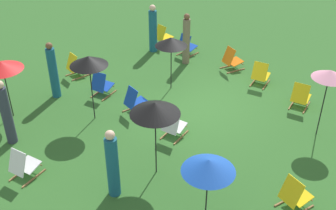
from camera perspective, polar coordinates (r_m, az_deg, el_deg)
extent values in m
plane|color=#2D6026|center=(13.13, 3.79, 0.07)|extent=(40.00, 40.00, 0.00)
cube|color=olive|center=(14.90, -11.53, 3.69)|extent=(0.09, 0.76, 0.04)
cube|color=olive|center=(15.25, -12.35, 4.28)|extent=(0.09, 0.76, 0.04)
cube|color=yellow|center=(15.00, -11.72, 4.96)|extent=(0.51, 0.47, 0.13)
cube|color=yellow|center=(14.76, -12.85, 5.57)|extent=(0.50, 0.28, 0.57)
cylinder|color=olive|center=(15.11, -11.03, 4.95)|extent=(0.44, 0.06, 0.03)
cube|color=olive|center=(12.65, -3.63, -1.22)|extent=(0.12, 0.76, 0.04)
cube|color=olive|center=(12.96, -4.71, -0.36)|extent=(0.12, 0.76, 0.04)
cube|color=#1947B7|center=(12.71, -3.84, 0.32)|extent=(0.53, 0.49, 0.13)
cube|color=#1947B7|center=(12.43, -5.04, 0.97)|extent=(0.51, 0.30, 0.57)
cylinder|color=olive|center=(12.84, -3.09, 0.33)|extent=(0.44, 0.08, 0.03)
cube|color=olive|center=(14.52, 13.07, 2.68)|extent=(0.26, 0.74, 0.04)
cube|color=olive|center=(14.61, 11.44, 3.10)|extent=(0.26, 0.74, 0.04)
cube|color=yellow|center=(14.53, 12.49, 3.92)|extent=(0.59, 0.56, 0.13)
cube|color=yellow|center=(14.15, 12.24, 4.42)|extent=(0.53, 0.38, 0.57)
cylinder|color=olive|center=(14.73, 12.70, 4.00)|extent=(0.43, 0.16, 0.03)
cube|color=olive|center=(11.67, 1.78, -4.37)|extent=(0.22, 0.75, 0.04)
cube|color=olive|center=(11.85, -0.05, -3.70)|extent=(0.22, 0.75, 0.04)
cube|color=white|center=(11.68, 1.13, -2.79)|extent=(0.57, 0.54, 0.13)
cube|color=white|center=(11.31, 0.35, -2.36)|extent=(0.53, 0.35, 0.57)
cylinder|color=olive|center=(11.86, 1.63, -2.60)|extent=(0.43, 0.13, 0.03)
cube|color=olive|center=(16.16, 3.23, 6.66)|extent=(0.06, 0.76, 0.04)
cube|color=olive|center=(16.43, 2.08, 7.13)|extent=(0.06, 0.76, 0.04)
cube|color=#1947B7|center=(16.26, 2.91, 7.80)|extent=(0.50, 0.45, 0.13)
cube|color=#1947B7|center=(15.94, 2.21, 8.41)|extent=(0.49, 0.26, 0.57)
cylinder|color=olive|center=(16.42, 3.37, 7.78)|extent=(0.44, 0.04, 0.03)
cube|color=olive|center=(10.87, -17.57, -9.37)|extent=(0.24, 0.74, 0.04)
cube|color=olive|center=(11.15, -19.15, -8.52)|extent=(0.24, 0.74, 0.04)
cube|color=white|center=(10.90, -18.21, -7.66)|extent=(0.58, 0.55, 0.13)
cube|color=white|center=(10.59, -19.63, -7.33)|extent=(0.53, 0.37, 0.57)
cylinder|color=olive|center=(11.04, -17.41, -7.39)|extent=(0.43, 0.15, 0.03)
cube|color=olive|center=(15.20, 9.11, 4.55)|extent=(0.24, 0.74, 0.04)
cube|color=olive|center=(15.52, 8.17, 5.22)|extent=(0.24, 0.74, 0.04)
cube|color=orange|center=(15.30, 9.02, 5.80)|extent=(0.58, 0.55, 0.13)
cube|color=orange|center=(15.02, 8.17, 6.54)|extent=(0.53, 0.37, 0.57)
cylinder|color=olive|center=(15.44, 9.61, 5.71)|extent=(0.43, 0.15, 0.03)
cube|color=olive|center=(16.94, -0.03, 7.96)|extent=(0.07, 0.76, 0.04)
cube|color=olive|center=(17.25, -1.00, 8.41)|extent=(0.07, 0.76, 0.04)
cube|color=yellow|center=(17.05, -0.27, 9.05)|extent=(0.50, 0.46, 0.13)
cube|color=yellow|center=(16.77, -1.06, 9.66)|extent=(0.49, 0.27, 0.57)
cylinder|color=olive|center=(17.20, 0.25, 9.01)|extent=(0.44, 0.05, 0.03)
cube|color=olive|center=(10.22, 15.70, -12.16)|extent=(0.20, 0.75, 0.04)
cube|color=yellow|center=(10.01, 17.21, -11.59)|extent=(0.56, 0.53, 0.13)
cube|color=yellow|center=(9.65, 16.23, -11.11)|extent=(0.52, 0.34, 0.57)
cylinder|color=olive|center=(10.18, 17.94, -11.42)|extent=(0.44, 0.12, 0.03)
cube|color=olive|center=(13.60, 18.12, -0.32)|extent=(0.25, 0.74, 0.04)
cube|color=olive|center=(13.66, 16.36, 0.17)|extent=(0.25, 0.74, 0.04)
cube|color=yellow|center=(13.59, 17.52, 1.02)|extent=(0.58, 0.55, 0.13)
cube|color=yellow|center=(13.19, 17.38, 1.48)|extent=(0.53, 0.37, 0.57)
cylinder|color=olive|center=(13.79, 17.69, 1.14)|extent=(0.43, 0.15, 0.03)
cube|color=olive|center=(13.66, -7.91, 1.26)|extent=(0.26, 0.74, 0.04)
cube|color=olive|center=(13.90, -9.38, 1.72)|extent=(0.26, 0.74, 0.04)
cube|color=#1947B7|center=(13.72, -8.49, 2.58)|extent=(0.59, 0.55, 0.13)
cube|color=#1947B7|center=(13.38, -9.35, 3.07)|extent=(0.53, 0.38, 0.57)
cylinder|color=olive|center=(13.89, -7.97, 2.69)|extent=(0.43, 0.16, 0.03)
cylinder|color=black|center=(12.96, -20.77, 1.88)|extent=(0.03, 0.03, 1.75)
cone|color=red|center=(12.62, -21.45, 4.94)|extent=(1.16, 1.16, 0.23)
cylinder|color=black|center=(8.95, 5.25, -11.46)|extent=(0.03, 0.03, 1.60)
cone|color=#194CB2|center=(8.50, 5.48, -8.10)|extent=(1.11, 1.11, 0.29)
cylinder|color=black|center=(12.13, -10.23, 2.14)|extent=(0.03, 0.03, 1.99)
cone|color=black|center=(11.73, -10.64, 5.87)|extent=(1.06, 1.06, 0.28)
cylinder|color=black|center=(9.96, -1.67, -4.68)|extent=(0.03, 0.03, 1.98)
cone|color=black|center=(9.46, -1.75, -0.44)|extent=(1.16, 1.16, 0.29)
cylinder|color=black|center=(12.00, 20.13, 0.14)|extent=(0.03, 0.03, 1.98)
cone|color=pink|center=(11.58, 20.94, 3.90)|extent=(0.90, 0.90, 0.23)
cylinder|color=black|center=(13.57, 0.42, 5.54)|extent=(0.03, 0.03, 1.76)
cone|color=black|center=(13.25, 0.43, 8.53)|extent=(1.01, 1.01, 0.28)
cylinder|color=#72664C|center=(15.30, 2.47, 8.52)|extent=(0.36, 0.36, 1.67)
sphere|color=brown|center=(14.95, 2.55, 11.80)|extent=(0.21, 0.21, 0.21)
cylinder|color=#333847|center=(11.84, -20.86, -1.36)|extent=(0.36, 0.36, 1.67)
cylinder|color=#195972|center=(16.26, -2.03, 9.89)|extent=(0.38, 0.38, 1.61)
sphere|color=beige|center=(15.94, -2.10, 12.92)|extent=(0.24, 0.24, 0.24)
cylinder|color=#195972|center=(9.59, -7.45, -8.29)|extent=(0.32, 0.32, 1.56)
sphere|color=beige|center=(9.05, -7.83, -4.04)|extent=(0.22, 0.22, 0.22)
cylinder|color=#195972|center=(13.61, -15.16, 4.16)|extent=(0.31, 0.31, 1.65)
sphere|color=brown|center=(13.22, -15.72, 7.67)|extent=(0.21, 0.21, 0.21)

